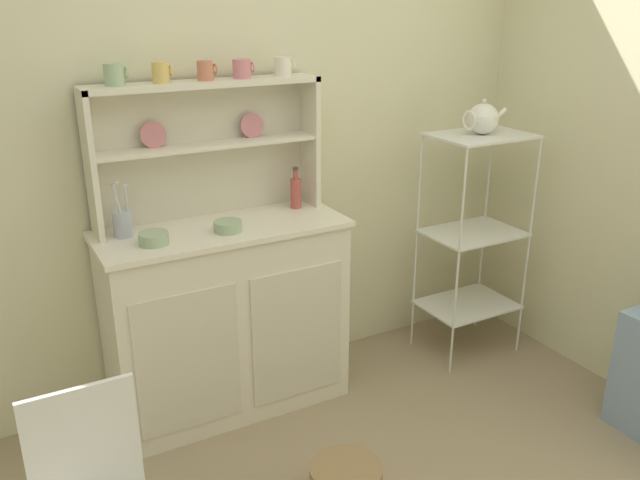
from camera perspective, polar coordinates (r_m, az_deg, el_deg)
The scene contains 14 objects.
wall_back at distance 3.06m, azimuth -7.98°, elevation 9.26°, with size 3.84×0.05×2.50m, color beige.
hutch_cabinet at distance 3.04m, azimuth -8.11°, elevation -6.62°, with size 1.09×0.45×0.90m.
hutch_shelf_unit at distance 2.93m, azimuth -10.04°, elevation 8.77°, with size 1.02×0.18×0.61m.
bakers_rack at distance 3.49m, azimuth 13.27°, elevation 1.35°, with size 0.49×0.36×1.20m.
cup_sage_0 at distance 2.75m, azimuth -17.50°, elevation 13.59°, with size 0.09×0.08×0.09m.
cup_gold_1 at distance 2.79m, azimuth -13.70°, elevation 14.00°, with size 0.08×0.07×0.08m.
cup_terracotta_2 at distance 2.85m, azimuth -9.95°, elevation 14.35°, with size 0.08×0.07×0.08m.
cup_rose_3 at distance 2.91m, azimuth -6.81°, elevation 14.61°, with size 0.09×0.08×0.08m.
cup_cream_4 at distance 2.98m, azimuth -3.23°, elevation 14.89°, with size 0.09×0.08×0.08m.
bowl_mixing_large at distance 2.71m, azimuth -14.31°, elevation 0.15°, with size 0.12×0.12×0.05m, color #9EB78E.
bowl_floral_medium at distance 2.80m, azimuth -8.03°, elevation 1.20°, with size 0.12×0.12×0.05m, color #9EB78E.
jam_bottle at distance 3.07m, azimuth -2.13°, elevation 4.22°, with size 0.05×0.05×0.20m.
utensil_jar at distance 2.82m, azimuth -16.83°, elevation 1.45°, with size 0.08×0.08×0.24m.
porcelain_teapot at distance 3.36m, azimuth 14.01°, elevation 10.22°, with size 0.24×0.15×0.17m.
Camera 1 is at (-1.06, -1.19, 1.83)m, focal length 36.70 mm.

